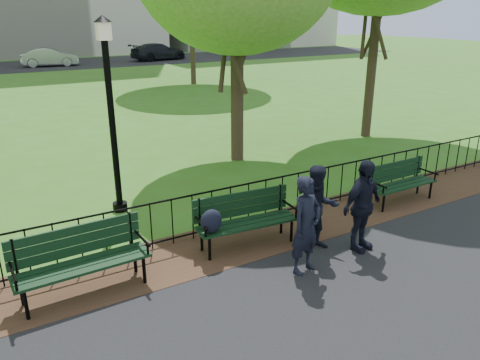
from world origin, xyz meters
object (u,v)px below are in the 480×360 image
person_left (306,225)px  sedan_silver (50,57)px  person_mid (318,208)px  lamppost (111,111)px  park_bench_main (233,216)px  park_bench_left_a (80,254)px  sedan_dark (159,52)px  park_bench_right_a (400,178)px  person_right (362,206)px

person_left → sedan_silver: person_left is taller
person_mid → sedan_silver: 33.24m
person_left → person_mid: (0.65, 0.50, -0.04)m
lamppost → sedan_silver: size_ratio=0.96×
park_bench_main → lamppost: size_ratio=0.48×
person_left → park_bench_left_a: bearing=145.5°
lamppost → sedan_dark: bearing=67.4°
park_bench_right_a → person_mid: person_mid is taller
person_right → sedan_silver: bearing=78.9°
park_bench_main → person_mid: (1.27, -0.74, 0.15)m
sedan_dark → person_left: bearing=153.0°
park_bench_right_a → person_mid: bearing=-165.0°
person_mid → park_bench_left_a: bearing=-172.8°
park_bench_main → sedan_silver: sedan_silver is taller
person_left → person_mid: bearing=24.0°
park_bench_right_a → park_bench_main: bearing=-179.3°
lamppost → person_mid: bearing=-54.1°
sedan_silver → sedan_dark: bearing=-79.9°
person_left → park_bench_main: bearing=103.0°
park_bench_right_a → person_left: (-3.63, -1.31, 0.27)m
park_bench_main → person_left: size_ratio=1.17×
park_bench_main → person_mid: bearing=-25.1°
park_bench_left_a → person_right: size_ratio=1.20×
person_left → person_mid: person_left is taller
lamppost → person_right: (3.15, -3.85, -1.31)m
person_mid → sedan_dark: person_mid is taller
park_bench_right_a → person_left: person_left is taller
sedan_silver → sedan_dark: size_ratio=0.85×
park_bench_right_a → lamppost: 6.29m
lamppost → sedan_dark: (12.53, 30.10, -1.43)m
park_bench_main → sedan_dark: sedan_dark is taller
park_bench_right_a → person_right: 2.64m
park_bench_left_a → lamppost: bearing=60.9°
sedan_silver → park_bench_main: bearing=-176.3°
park_bench_right_a → person_left: size_ratio=1.06×
person_left → person_right: person_right is taller
park_bench_right_a → sedan_silver: bearing=93.0°
park_bench_right_a → person_right: person_right is taller
park_bench_right_a → person_left: bearing=-160.4°
person_left → sedan_silver: (1.76, 33.72, -0.13)m
person_left → person_mid: 0.82m
person_right → park_bench_main: bearing=139.0°
lamppost → sedan_silver: lamppost is taller
park_bench_main → sedan_dark: 34.70m
person_mid → person_right: 0.76m
park_bench_right_a → sedan_dark: 33.49m
park_bench_main → person_mid: 1.48m
park_bench_main → park_bench_right_a: park_bench_main is taller
lamppost → sedan_dark: size_ratio=0.81×
park_bench_main → sedan_silver: bearing=90.9°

